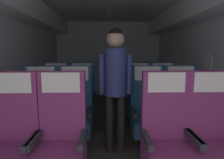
# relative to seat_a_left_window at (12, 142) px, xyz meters

# --- Properties ---
(ground) EXTENTS (3.42, 6.25, 0.02)m
(ground) POSITION_rel_seat_a_left_window_xyz_m (1.00, 1.27, -0.49)
(ground) COLOR #3D3833
(fuselage_shell) EXTENTS (3.30, 5.90, 2.31)m
(fuselage_shell) POSITION_rel_seat_a_left_window_xyz_m (1.00, 1.53, 1.17)
(fuselage_shell) COLOR silver
(fuselage_shell) RESTS_ON ground
(seat_a_left_window) EXTENTS (0.50, 0.48, 1.15)m
(seat_a_left_window) POSITION_rel_seat_a_left_window_xyz_m (0.00, 0.00, 0.00)
(seat_a_left_window) COLOR #38383D
(seat_a_left_window) RESTS_ON ground
(seat_a_left_aisle) EXTENTS (0.50, 0.48, 1.15)m
(seat_a_left_aisle) POSITION_rel_seat_a_left_window_xyz_m (0.47, 0.01, 0.00)
(seat_a_left_aisle) COLOR #38383D
(seat_a_left_aisle) RESTS_ON ground
(seat_a_right_aisle) EXTENTS (0.50, 0.48, 1.15)m
(seat_a_right_aisle) POSITION_rel_seat_a_left_window_xyz_m (1.98, -0.01, 0.00)
(seat_a_right_aisle) COLOR #38383D
(seat_a_right_aisle) RESTS_ON ground
(seat_a_right_window) EXTENTS (0.50, 0.48, 1.15)m
(seat_a_right_window) POSITION_rel_seat_a_left_window_xyz_m (1.52, -0.01, 0.00)
(seat_a_right_window) COLOR #38383D
(seat_a_right_window) RESTS_ON ground
(seat_b_left_window) EXTENTS (0.50, 0.48, 1.15)m
(seat_b_left_window) POSITION_rel_seat_a_left_window_xyz_m (0.01, 0.83, 0.00)
(seat_b_left_window) COLOR #38383D
(seat_b_left_window) RESTS_ON ground
(seat_b_left_aisle) EXTENTS (0.50, 0.48, 1.15)m
(seat_b_left_aisle) POSITION_rel_seat_a_left_window_xyz_m (0.48, 0.85, 0.00)
(seat_b_left_aisle) COLOR #38383D
(seat_b_left_aisle) RESTS_ON ground
(seat_b_right_aisle) EXTENTS (0.50, 0.48, 1.15)m
(seat_b_right_aisle) POSITION_rel_seat_a_left_window_xyz_m (1.99, 0.83, 0.00)
(seat_b_right_aisle) COLOR #38383D
(seat_b_right_aisle) RESTS_ON ground
(seat_b_right_window) EXTENTS (0.50, 0.48, 1.15)m
(seat_b_right_window) POSITION_rel_seat_a_left_window_xyz_m (1.51, 0.83, 0.00)
(seat_b_right_window) COLOR #38383D
(seat_b_right_window) RESTS_ON ground
(seat_c_left_window) EXTENTS (0.50, 0.48, 1.15)m
(seat_c_left_window) POSITION_rel_seat_a_left_window_xyz_m (0.00, 1.70, 0.00)
(seat_c_left_window) COLOR #38383D
(seat_c_left_window) RESTS_ON ground
(seat_c_left_aisle) EXTENTS (0.50, 0.48, 1.15)m
(seat_c_left_aisle) POSITION_rel_seat_a_left_window_xyz_m (0.48, 1.69, 0.00)
(seat_c_left_aisle) COLOR #38383D
(seat_c_left_aisle) RESTS_ON ground
(seat_c_right_aisle) EXTENTS (0.50, 0.48, 1.15)m
(seat_c_right_aisle) POSITION_rel_seat_a_left_window_xyz_m (1.98, 1.69, 0.00)
(seat_c_right_aisle) COLOR #38383D
(seat_c_right_aisle) RESTS_ON ground
(seat_c_right_window) EXTENTS (0.50, 0.48, 1.15)m
(seat_c_right_window) POSITION_rel_seat_a_left_window_xyz_m (1.52, 1.69, 0.00)
(seat_c_right_window) COLOR #38383D
(seat_c_right_window) RESTS_ON ground
(flight_attendant) EXTENTS (0.43, 0.28, 1.64)m
(flight_attendant) POSITION_rel_seat_a_left_window_xyz_m (1.04, 0.69, 0.54)
(flight_attendant) COLOR black
(flight_attendant) RESTS_ON ground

